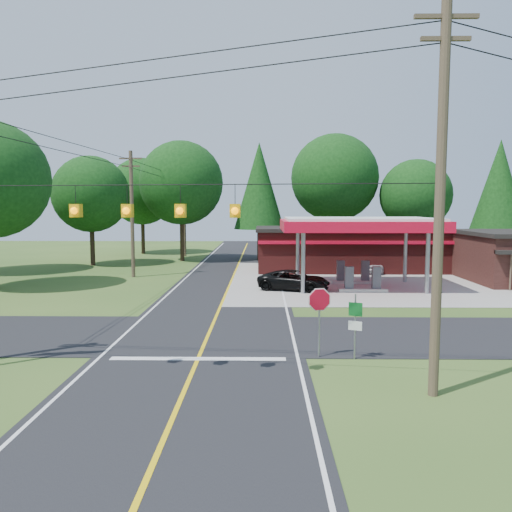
{
  "coord_description": "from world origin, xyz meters",
  "views": [
    {
      "loc": [
        2.4,
        -21.52,
        5.63
      ],
      "look_at": [
        2.0,
        7.0,
        2.8
      ],
      "focal_mm": 35.0,
      "sensor_mm": 36.0,
      "label": 1
    }
  ],
  "objects_px": {
    "sedan_car": "(375,264)",
    "gas_canopy": "(359,226)",
    "octagonal_stop_sign": "(319,305)",
    "suv_car": "(294,280)"
  },
  "relations": [
    {
      "from": "sedan_car",
      "to": "gas_canopy",
      "type": "bearing_deg",
      "value": -93.41
    },
    {
      "from": "suv_car",
      "to": "sedan_car",
      "type": "bearing_deg",
      "value": -21.79
    },
    {
      "from": "sedan_car",
      "to": "octagonal_stop_sign",
      "type": "bearing_deg",
      "value": -90.02
    },
    {
      "from": "gas_canopy",
      "to": "sedan_car",
      "type": "xyz_separation_m",
      "value": [
        3.0,
        8.0,
        -3.56
      ]
    },
    {
      "from": "gas_canopy",
      "to": "octagonal_stop_sign",
      "type": "height_order",
      "value": "gas_canopy"
    },
    {
      "from": "sedan_car",
      "to": "octagonal_stop_sign",
      "type": "xyz_separation_m",
      "value": [
        -7.5,
        -24.28,
        1.29
      ]
    },
    {
      "from": "octagonal_stop_sign",
      "to": "gas_canopy",
      "type": "bearing_deg",
      "value": 74.55
    },
    {
      "from": "suv_car",
      "to": "octagonal_stop_sign",
      "type": "xyz_separation_m",
      "value": [
        0.0,
        -15.1,
        1.32
      ]
    },
    {
      "from": "sedan_car",
      "to": "octagonal_stop_sign",
      "type": "distance_m",
      "value": 25.45
    },
    {
      "from": "suv_car",
      "to": "sedan_car",
      "type": "height_order",
      "value": "sedan_car"
    }
  ]
}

